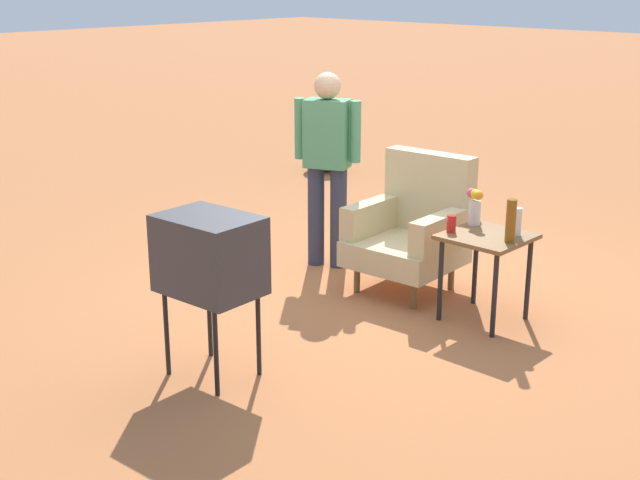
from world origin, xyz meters
The scene contains 10 objects.
ground_plane centered at (0.00, 0.00, 0.00)m, with size 60.00×60.00×0.00m, color #B76B3D.
armchair centered at (0.17, 0.25, 0.50)m, with size 0.82×0.82×1.06m.
side_table centered at (0.95, 0.07, 0.55)m, with size 0.56×0.56×0.64m.
tv_on_stand centered at (0.22, -1.84, 0.78)m, with size 0.62×0.48×1.03m.
person_standing centered at (-0.69, 0.19, 0.94)m, with size 0.53×0.35×1.64m.
bottle_tall_amber centered at (1.16, 0.03, 0.79)m, with size 0.07×0.07×0.30m, color brown.
bottle_short_clear centered at (1.11, 0.19, 0.74)m, with size 0.06×0.06×0.20m, color silver.
soda_can_red centered at (0.73, -0.05, 0.70)m, with size 0.07×0.07×0.12m, color red.
flower_vase centered at (0.74, 0.22, 0.79)m, with size 0.15×0.10×0.27m.
shrub_near centered at (-3.17, 2.88, 0.21)m, with size 0.55×0.55×0.43m, color #516B38.
Camera 1 is at (4.06, -4.98, 2.42)m, focal length 48.47 mm.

